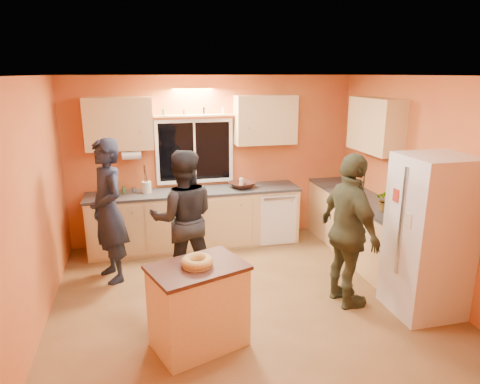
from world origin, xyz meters
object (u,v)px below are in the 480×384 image
object	(u,v)px
person_center	(183,218)
person_right	(349,232)
refrigerator	(429,236)
person_left	(108,211)
island	(198,306)

from	to	relation	value
person_center	person_right	size ratio (longest dim) A/B	0.97
person_center	refrigerator	bearing A→B (deg)	156.71
refrigerator	person_left	distance (m)	3.84
island	person_left	size ratio (longest dim) A/B	0.56
person_left	island	bearing A→B (deg)	4.73
island	person_center	size ratio (longest dim) A/B	0.60
person_right	island	bearing A→B (deg)	97.45
person_center	person_left	bearing A→B (deg)	-15.35
island	person_right	size ratio (longest dim) A/B	0.58
island	person_center	distance (m)	1.45
refrigerator	person_center	size ratio (longest dim) A/B	1.04
refrigerator	person_center	distance (m)	2.87
refrigerator	person_left	xyz separation A→B (m)	(-3.46, 1.65, 0.03)
person_left	person_center	distance (m)	0.97
person_right	refrigerator	bearing A→B (deg)	-118.69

